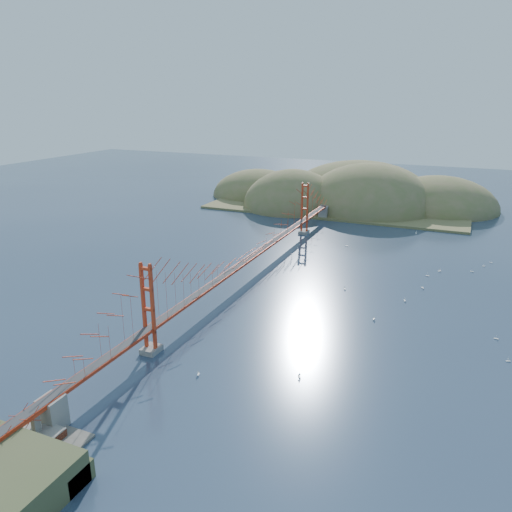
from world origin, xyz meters
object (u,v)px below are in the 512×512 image
at_px(fort, 42,434).
at_px(sailboat_2, 496,338).
at_px(sailboat_0, 405,300).
at_px(sailboat_1, 345,288).
at_px(bridge, 251,237).

xyz_separation_m(fort, sailboat_2, (38.93, 38.67, -0.52)).
bearing_deg(sailboat_0, fort, -119.22).
xyz_separation_m(fort, sailboat_1, (16.51, 47.94, -0.52)).
distance_m(bridge, sailboat_0, 27.50).
xyz_separation_m(sailboat_1, sailboat_0, (9.70, -1.07, 0.00)).
bearing_deg(sailboat_1, bridge, 179.84).
relative_size(fort, sailboat_2, 5.65).
bearing_deg(sailboat_2, bridge, 166.68).
distance_m(fort, sailboat_0, 53.70).
relative_size(bridge, sailboat_0, 146.73).
bearing_deg(sailboat_0, sailboat_1, 173.70).
height_order(bridge, fort, bridge).
bearing_deg(sailboat_1, fort, -109.00).
height_order(bridge, sailboat_1, bridge).
bearing_deg(fort, sailboat_2, 44.81).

